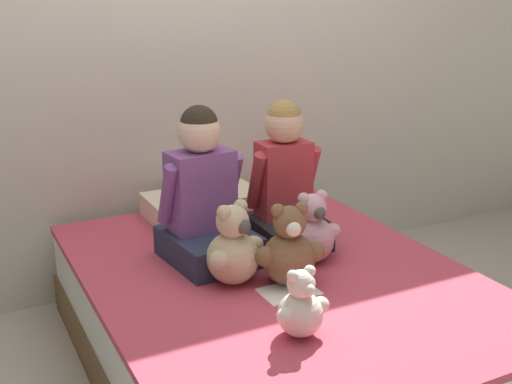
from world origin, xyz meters
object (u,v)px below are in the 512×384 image
Objects in this scene: teddy_bear_held_by_left_child at (233,250)px; teddy_bear_held_by_right_child at (312,232)px; bed at (276,321)px; child_on_right at (285,184)px; sign_card at (289,292)px; child_on_left at (204,199)px; teddy_bear_at_foot_of_bed at (301,307)px; pillow_at_headboard at (203,204)px; teddy_bear_between_children at (289,250)px.

teddy_bear_held_by_left_child is 1.08× the size of teddy_bear_held_by_right_child.
child_on_right reaches higher than bed.
teddy_bear_held_by_right_child is at bearing 42.71° from sign_card.
child_on_left is 2.69× the size of teddy_bear_at_foot_of_bed.
bed is at bearing -123.02° from child_on_right.
pillow_at_headboard is at bearing 112.51° from child_on_right.
teddy_bear_held_by_right_child reaches higher than bed.
child_on_left is 1.14× the size of pillow_at_headboard.
pillow_at_headboard reaches higher than sign_card.
child_on_right is 0.47m from teddy_bear_held_by_left_child.
teddy_bear_held_by_left_child is at bearing -174.92° from teddy_bear_held_by_right_child.
sign_card is (-0.22, -0.21, -0.12)m from teddy_bear_held_by_right_child.
teddy_bear_held_by_left_child reaches higher than teddy_bear_at_foot_of_bed.
child_on_right is at bearing 62.60° from sign_card.
bed is 0.39m from teddy_bear_held_by_right_child.
pillow_at_headboard is 0.92m from sign_card.
sign_card is at bearing -103.69° from bed.
teddy_bear_between_children is at bearing -114.74° from child_on_right.
sign_card is (-0.04, -0.92, -0.05)m from pillow_at_headboard.
teddy_bear_held_by_left_child is 0.78m from pillow_at_headboard.
teddy_bear_between_children is 1.36× the size of teddy_bear_at_foot_of_bed.
teddy_bear_at_foot_of_bed is at bearing -112.86° from sign_card.
child_on_left is 0.46m from teddy_bear_held_by_right_child.
pillow_at_headboard is (0.19, 0.49, -0.20)m from child_on_left.
teddy_bear_at_foot_of_bed reaches higher than bed.
bed is 0.57m from child_on_left.
teddy_bear_held_by_right_child is at bearing -87.94° from child_on_right.
bed is at bearing 76.31° from sign_card.
bed is 0.79m from pillow_at_headboard.
child_on_left is at bearing 86.53° from teddy_bear_at_foot_of_bed.
child_on_right reaches higher than teddy_bear_held_by_right_child.
bed is at bearing 101.02° from teddy_bear_between_children.
child_on_right is at bearing -69.85° from pillow_at_headboard.
bed is 2.93× the size of child_on_left.
teddy_bear_held_by_left_child is 0.21m from teddy_bear_between_children.
child_on_right is 0.27m from teddy_bear_held_by_right_child.
child_on_right is 1.95× the size of teddy_bear_held_by_left_child.
teddy_bear_at_foot_of_bed is at bearing -97.63° from pillow_at_headboard.
teddy_bear_at_foot_of_bed is 1.12× the size of sign_card.
child_on_right is (0.18, 0.25, 0.48)m from bed.
teddy_bear_between_children is at bearing 59.82° from teddy_bear_at_foot_of_bed.
sign_card is at bearing -70.94° from teddy_bear_held_by_left_child.
child_on_left is at bearing 131.06° from teddy_bear_between_children.
teddy_bear_held_by_left_child is (-0.37, -0.26, -0.13)m from child_on_right.
teddy_bear_held_by_right_child is at bearing 48.86° from teddy_bear_at_foot_of_bed.
sign_card is at bearing -115.04° from child_on_right.
teddy_bear_held_by_right_child is at bearing 50.88° from teddy_bear_between_children.
teddy_bear_at_foot_of_bed reaches higher than pillow_at_headboard.
sign_card is (-0.22, -0.43, -0.26)m from child_on_right.
child_on_left is (-0.19, 0.26, 0.47)m from bed.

